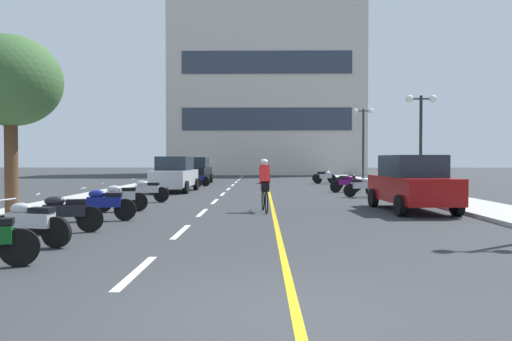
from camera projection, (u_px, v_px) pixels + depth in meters
name	position (u px, v px, depth m)	size (l,w,h in m)	color
ground_plane	(264.00, 190.00, 26.17)	(140.00, 140.00, 0.00)	#2D3033
curb_left	(145.00, 186.00, 29.26)	(2.40, 72.00, 0.12)	#A8A8A3
curb_right	(383.00, 186.00, 29.08)	(2.40, 72.00, 0.12)	#A8A8A3
lane_dash_0	(136.00, 272.00, 7.20)	(0.14, 2.20, 0.01)	silver
lane_dash_1	(181.00, 232.00, 11.20)	(0.14, 2.20, 0.01)	silver
lane_dash_2	(202.00, 213.00, 15.20)	(0.14, 2.20, 0.01)	silver
lane_dash_3	(215.00, 201.00, 19.20)	(0.14, 2.20, 0.01)	silver
lane_dash_4	(223.00, 194.00, 23.20)	(0.14, 2.20, 0.01)	silver
lane_dash_5	(229.00, 189.00, 27.20)	(0.14, 2.20, 0.01)	silver
lane_dash_6	(233.00, 185.00, 31.19)	(0.14, 2.20, 0.01)	silver
lane_dash_7	(236.00, 182.00, 35.19)	(0.14, 2.20, 0.01)	silver
lane_dash_8	(239.00, 180.00, 39.19)	(0.14, 2.20, 0.01)	silver
lane_dash_9	(241.00, 178.00, 43.19)	(0.14, 2.20, 0.01)	silver
lane_dash_10	(243.00, 176.00, 47.19)	(0.14, 2.20, 0.01)	silver
lane_dash_11	(244.00, 175.00, 51.19)	(0.14, 2.20, 0.01)	silver
centre_line_yellow	(268.00, 187.00, 29.17)	(0.12, 66.00, 0.01)	gold
office_building	(266.00, 88.00, 54.42)	(21.00, 9.10, 19.56)	beige
roadside_tree	(10.00, 82.00, 13.53)	(2.84, 2.84, 5.05)	#4C331E
street_lamp_mid	(421.00, 120.00, 22.62)	(1.46, 0.36, 4.58)	black
street_lamp_far	(363.00, 128.00, 34.32)	(1.46, 0.36, 5.18)	black
parked_car_near	(412.00, 183.00, 15.63)	(2.12, 4.29, 1.82)	black
parked_car_mid	(175.00, 174.00, 24.87)	(2.06, 4.27, 1.82)	black
parked_car_far	(196.00, 170.00, 33.30)	(1.99, 4.23, 1.82)	black
motorcycle_1	(30.00, 222.00, 9.24)	(1.69, 0.62, 0.92)	black
motorcycle_2	(64.00, 213.00, 10.95)	(1.64, 0.79, 0.92)	black
motorcycle_3	(104.00, 204.00, 13.13)	(1.70, 0.60, 0.92)	black
motorcycle_4	(120.00, 197.00, 15.42)	(1.65, 0.75, 0.92)	black
motorcycle_5	(147.00, 190.00, 18.79)	(1.70, 0.60, 0.92)	black
motorcycle_6	(361.00, 186.00, 21.52)	(1.65, 0.76, 0.92)	black
motorcycle_7	(346.00, 183.00, 24.48)	(1.65, 0.77, 0.92)	black
motorcycle_8	(348.00, 181.00, 26.48)	(1.70, 0.60, 0.92)	black
motorcycle_9	(187.00, 180.00, 28.34)	(1.70, 0.60, 0.92)	black
motorcycle_10	(197.00, 179.00, 30.09)	(1.65, 0.76, 0.92)	black
motorcycle_11	(325.00, 177.00, 33.03)	(1.64, 0.80, 0.92)	black
motorcycle_12	(324.00, 176.00, 35.22)	(1.70, 0.60, 0.92)	black
cyclist_rider	(265.00, 184.00, 15.52)	(0.43, 1.77, 1.71)	black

